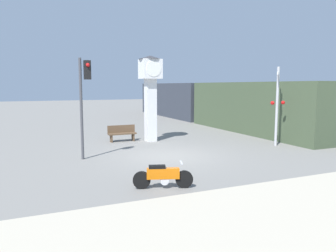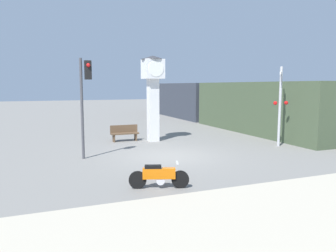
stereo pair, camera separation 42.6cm
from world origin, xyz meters
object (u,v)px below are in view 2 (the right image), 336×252
Objects in this scene: freight_train at (212,103)px; railroad_crossing_signal at (280,103)px; clock_tower at (153,85)px; motorcycle at (159,176)px; bench at (125,133)px; traffic_light at (85,90)px.

railroad_crossing_signal is (-2.29, -11.21, 0.55)m from freight_train.
clock_tower is 0.19× the size of freight_train.
bench reaches higher than motorcycle.
traffic_light is at bearing -142.28° from clock_tower.
traffic_light is at bearing 125.45° from motorcycle.
clock_tower reaches higher than railroad_crossing_signal.
clock_tower reaches higher than motorcycle.
freight_train is 6.24× the size of railroad_crossing_signal.
traffic_light reaches higher than motorcycle.
bench is at bearing -144.81° from freight_train.
clock_tower is 3.02× the size of bench.
clock_tower is at bearing -137.62° from freight_train.
bench is at bearing 101.87° from motorcycle.
freight_train is 16.15× the size of bench.
freight_train is (10.59, 15.56, 1.30)m from motorcycle.
motorcycle is 0.07× the size of freight_train.
motorcycle is 0.43× the size of railroad_crossing_signal.
clock_tower is at bearing -18.96° from bench.
bench is at bearing 161.04° from clock_tower.
bench is (-9.42, -6.65, -1.21)m from freight_train.
motorcycle is 5.93m from traffic_light.
motorcycle is at bearing -108.01° from clock_tower.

